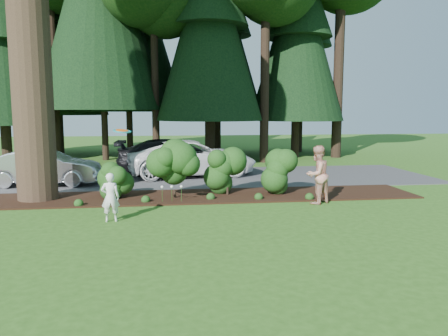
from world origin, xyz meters
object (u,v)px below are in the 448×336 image
child (110,197)px  frisbee (122,131)px  car_silver_wagon (45,167)px  car_white_suv (192,158)px  adult (317,175)px  car_dark_suv (176,156)px

child → frisbee: 1.76m
car_silver_wagon → car_white_suv: 6.06m
car_silver_wagon → frisbee: 7.08m
car_silver_wagon → adult: bearing=-113.2°
car_dark_suv → frisbee: frisbee is taller
car_white_suv → car_dark_suv: car_white_suv is taller
car_white_suv → child: size_ratio=4.38×
child → adult: size_ratio=0.71×
car_silver_wagon → frisbee: (3.54, -5.90, 1.66)m
car_white_suv → child: 8.14m
adult → car_silver_wagon: bearing=-57.2°
child → frisbee: (0.35, 0.01, 1.73)m
car_silver_wagon → child: size_ratio=3.24×
car_dark_suv → child: (-1.92, -8.54, -0.17)m
adult → frisbee: bearing=-17.5°
car_silver_wagon → adult: (9.31, -4.46, 0.19)m
car_silver_wagon → adult: 10.32m
frisbee → car_silver_wagon: bearing=120.9°
car_white_suv → car_dark_suv: bearing=29.6°
car_silver_wagon → car_white_suv: (5.79, 1.79, 0.10)m
car_dark_suv → child: size_ratio=4.16×
car_dark_suv → child: 8.76m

